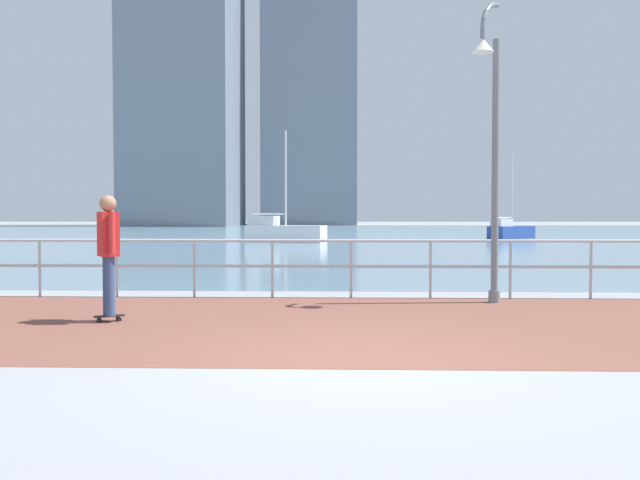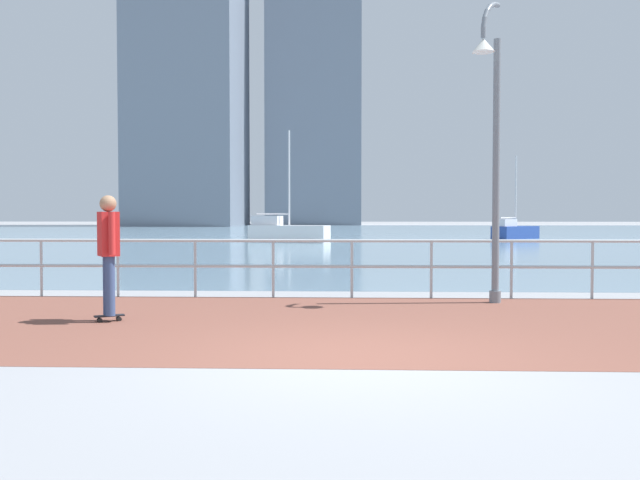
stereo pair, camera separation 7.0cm
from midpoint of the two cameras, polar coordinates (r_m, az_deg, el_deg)
ground at (r=47.01m, az=2.42°, el=0.28°), size 220.00×220.00×0.00m
brick_paving at (r=9.43m, az=2.98°, el=-6.85°), size 28.00×5.70×0.01m
harbor_water at (r=57.19m, az=2.39°, el=0.60°), size 180.00×88.00×0.00m
waterfront_railing at (r=12.19m, az=2.82°, el=-1.44°), size 25.25×0.06×1.04m
lamppost at (r=11.75m, az=14.25°, el=8.27°), size 0.59×0.72×4.97m
skateboarder at (r=9.86m, az=-16.92°, el=-0.46°), size 0.40×0.52×1.74m
sailboat_red at (r=37.31m, az=-2.74°, el=0.70°), size 4.50×2.41×6.04m
sailboat_gray at (r=44.33m, az=15.84°, el=0.73°), size 3.43×3.37×5.16m
tower_beige at (r=100.47m, az=-10.76°, el=12.49°), size 14.44×17.75×41.09m
tower_steel at (r=111.77m, az=-0.35°, el=11.51°), size 14.26×17.95×41.28m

